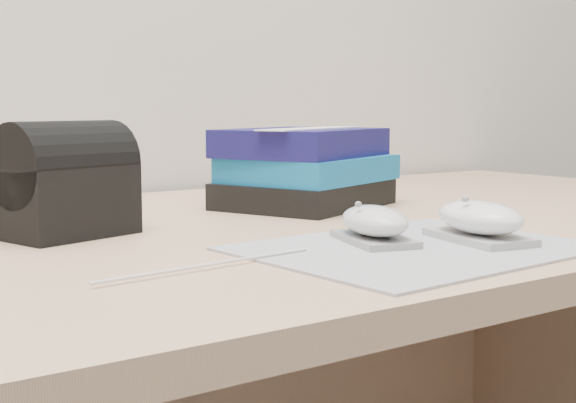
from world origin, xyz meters
TOP-DOWN VIEW (x-y plane):
  - desk at (0.00, 1.64)m, footprint 1.60×0.80m
  - mousepad at (-0.02, 1.34)m, footprint 0.35×0.28m
  - mouse_rear at (-0.04, 1.38)m, footprint 0.09×0.12m
  - mouse_front at (0.06, 1.33)m, footprint 0.08×0.13m
  - usb_cable at (-0.24, 1.37)m, footprint 0.23×0.03m
  - book_stack at (0.09, 1.68)m, footprint 0.28×0.25m
  - pouch at (-0.27, 1.62)m, footprint 0.15×0.13m

SIDE VIEW (x-z plane):
  - desk at x=0.00m, z-range 0.13..0.86m
  - mousepad at x=-0.02m, z-range 0.73..0.73m
  - usb_cable at x=-0.24m, z-range 0.73..0.74m
  - mouse_rear at x=-0.04m, z-range 0.73..0.77m
  - mouse_front at x=0.06m, z-range 0.73..0.78m
  - book_stack at x=0.09m, z-range 0.73..0.84m
  - pouch at x=-0.27m, z-range 0.73..0.85m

